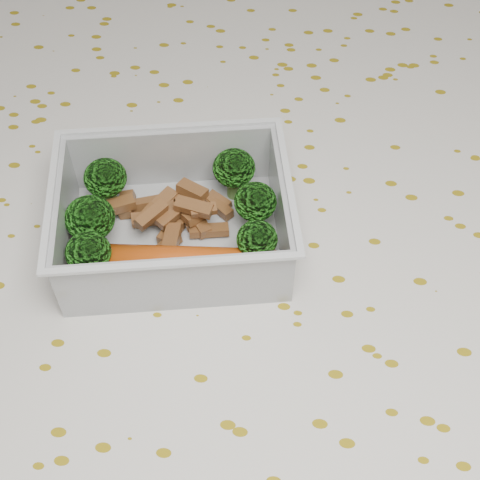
{
  "coord_description": "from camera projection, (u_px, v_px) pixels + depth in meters",
  "views": [
    {
      "loc": [
        0.04,
        -0.28,
        1.15
      ],
      "look_at": [
        0.01,
        0.0,
        0.78
      ],
      "focal_mm": 50.0,
      "sensor_mm": 36.0,
      "label": 1
    }
  ],
  "objects": [
    {
      "name": "meat_pile",
      "position": [
        175.0,
        213.0,
        0.5
      ],
      "size": [
        0.1,
        0.07,
        0.03
      ],
      "color": "brown",
      "rests_on": "lunch_container"
    },
    {
      "name": "sausage",
      "position": [
        181.0,
        264.0,
        0.46
      ],
      "size": [
        0.15,
        0.03,
        0.03
      ],
      "color": "#B4430F",
      "rests_on": "lunch_container"
    },
    {
      "name": "broccoli_florets",
      "position": [
        164.0,
        209.0,
        0.48
      ],
      "size": [
        0.15,
        0.12,
        0.04
      ],
      "color": "#608C3F",
      "rests_on": "lunch_container"
    },
    {
      "name": "lunch_container",
      "position": [
        175.0,
        224.0,
        0.48
      ],
      "size": [
        0.19,
        0.16,
        0.06
      ],
      "color": "silver",
      "rests_on": "tablecloth"
    },
    {
      "name": "tablecloth",
      "position": [
        228.0,
        293.0,
        0.52
      ],
      "size": [
        1.46,
        0.96,
        0.19
      ],
      "color": "silver",
      "rests_on": "dining_table"
    },
    {
      "name": "dining_table",
      "position": [
        229.0,
        326.0,
        0.56
      ],
      "size": [
        1.4,
        0.9,
        0.75
      ],
      "color": "brown",
      "rests_on": "ground"
    }
  ]
}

